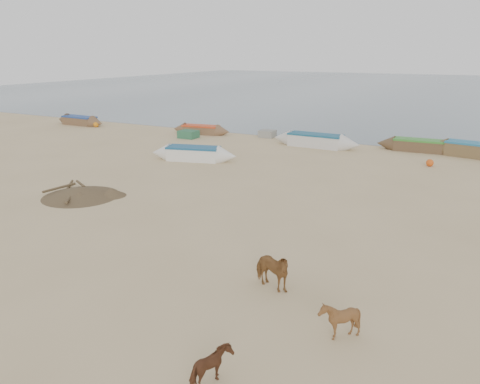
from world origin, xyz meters
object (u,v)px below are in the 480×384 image
at_px(cow_adult, 271,270).
at_px(near_canoe, 193,154).
at_px(calf_front, 339,320).
at_px(calf_right, 212,368).

relative_size(cow_adult, near_canoe, 0.25).
distance_m(calf_front, calf_right, 3.41).
bearing_deg(calf_front, calf_right, -34.50).
bearing_deg(near_canoe, calf_front, -61.57).
xyz_separation_m(cow_adult, calf_right, (0.63, -4.34, -0.18)).
distance_m(calf_front, near_canoe, 19.95).
bearing_deg(cow_adult, near_canoe, 58.47).
xyz_separation_m(calf_right, near_canoe, (-11.90, 17.37, 0.03)).
bearing_deg(cow_adult, calf_front, -103.19).
distance_m(cow_adult, near_canoe, 17.23).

